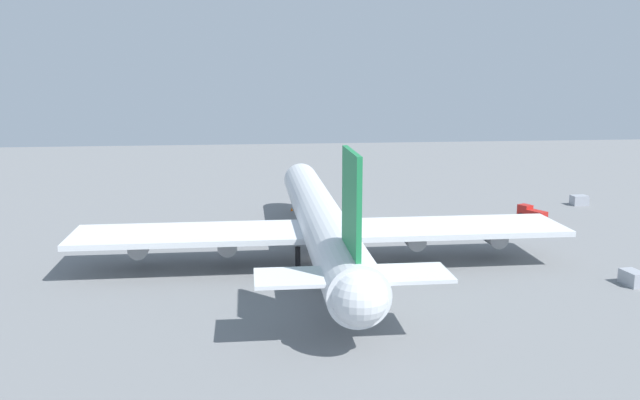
# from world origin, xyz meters

# --- Properties ---
(ground_plane) EXTENTS (277.66, 277.66, 0.00)m
(ground_plane) POSITION_xyz_m (0.00, 0.00, 0.00)
(ground_plane) COLOR slate
(cargo_airplane) EXTENTS (69.42, 64.20, 18.16)m
(cargo_airplane) POSITION_xyz_m (-0.51, 0.00, 5.48)
(cargo_airplane) COLOR silver
(cargo_airplane) RESTS_ON ground_plane
(fuel_truck) EXTENTS (5.53, 3.84, 2.40)m
(fuel_truck) POSITION_xyz_m (19.47, -38.53, 1.24)
(fuel_truck) COLOR #B21E19
(fuel_truck) RESTS_ON ground_plane
(cargo_container_fore) EXTENTS (2.27, 2.99, 1.86)m
(cargo_container_fore) POSITION_xyz_m (30.42, -52.76, 0.93)
(cargo_container_fore) COLOR #999EA8
(cargo_container_fore) RESTS_ON ground_plane
(cargo_container_aft) EXTENTS (3.22, 2.27, 1.77)m
(cargo_container_aft) POSITION_xyz_m (-15.47, -36.08, 0.89)
(cargo_container_aft) COLOR #999EA8
(cargo_container_aft) RESTS_ON ground_plane
(safety_cone_nose) EXTENTS (0.44, 0.44, 0.64)m
(safety_cone_nose) POSITION_xyz_m (31.24, 1.72, 0.32)
(safety_cone_nose) COLOR orange
(safety_cone_nose) RESTS_ON ground_plane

